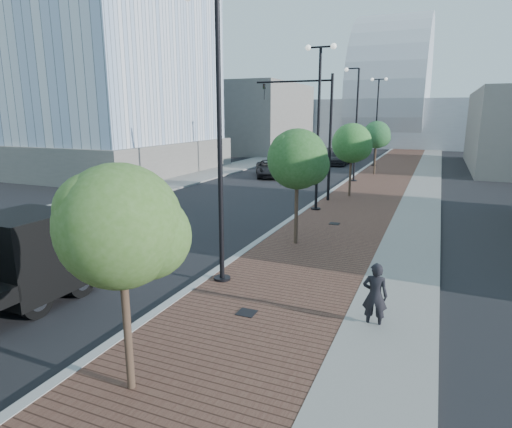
% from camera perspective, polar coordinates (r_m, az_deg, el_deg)
% --- Properties ---
extents(sidewalk, '(7.00, 140.00, 0.12)m').
position_cam_1_polar(sidewalk, '(42.71, 18.03, 4.99)').
color(sidewalk, '#4C2D23').
rests_on(sidewalk, ground).
extents(concrete_strip, '(2.40, 140.00, 0.13)m').
position_cam_1_polar(concrete_strip, '(42.58, 21.65, 4.69)').
color(concrete_strip, slate).
rests_on(concrete_strip, ground).
extents(curb, '(0.30, 140.00, 0.14)m').
position_cam_1_polar(curb, '(43.14, 13.39, 5.36)').
color(curb, gray).
rests_on(curb, ground).
extents(west_sidewalk, '(4.00, 140.00, 0.12)m').
position_cam_1_polar(west_sidewalk, '(47.03, -2.50, 6.30)').
color(west_sidewalk, slate).
rests_on(west_sidewalk, ground).
extents(white_sedan, '(3.22, 4.68, 1.46)m').
position_cam_1_polar(white_sedan, '(17.03, -21.70, -4.43)').
color(white_sedan, silver).
rests_on(white_sedan, ground).
extents(dark_car_mid, '(4.48, 5.95, 1.50)m').
position_cam_1_polar(dark_car_mid, '(39.54, 1.89, 6.03)').
color(dark_car_mid, black).
rests_on(dark_car_mid, ground).
extents(dark_car_far, '(2.19, 5.30, 1.54)m').
position_cam_1_polar(dark_car_far, '(49.82, 10.89, 7.28)').
color(dark_car_far, black).
rests_on(dark_car_far, ground).
extents(pedestrian, '(0.68, 0.47, 1.81)m').
position_cam_1_polar(pedestrian, '(12.00, 15.42, -10.35)').
color(pedestrian, black).
rests_on(pedestrian, ground).
extents(streetlight_1, '(1.44, 0.56, 9.21)m').
position_cam_1_polar(streetlight_1, '(13.89, -5.21, 7.91)').
color(streetlight_1, black).
rests_on(streetlight_1, ground).
extents(streetlight_2, '(1.72, 0.56, 9.28)m').
position_cam_1_polar(streetlight_2, '(25.05, 8.22, 11.19)').
color(streetlight_2, black).
rests_on(streetlight_2, ground).
extents(streetlight_3, '(1.44, 0.56, 9.21)m').
position_cam_1_polar(streetlight_3, '(36.81, 12.89, 10.81)').
color(streetlight_3, black).
rests_on(streetlight_3, ground).
extents(streetlight_4, '(1.72, 0.56, 9.28)m').
position_cam_1_polar(streetlight_4, '(48.64, 15.62, 11.69)').
color(streetlight_4, black).
rests_on(streetlight_4, ground).
extents(traffic_mast, '(5.09, 0.20, 8.00)m').
position_cam_1_polar(traffic_mast, '(28.18, 8.02, 11.72)').
color(traffic_mast, black).
rests_on(traffic_mast, ground).
extents(tree_0, '(2.42, 2.38, 4.72)m').
position_cam_1_polar(tree_0, '(8.46, -17.19, -1.62)').
color(tree_0, '#382619').
rests_on(tree_0, ground).
extents(tree_1, '(2.54, 2.52, 5.01)m').
position_cam_1_polar(tree_1, '(18.14, 5.64, 7.17)').
color(tree_1, '#382619').
rests_on(tree_1, ground).
extents(tree_2, '(2.64, 2.63, 5.01)m').
position_cam_1_polar(tree_2, '(29.78, 12.62, 9.09)').
color(tree_2, '#382619').
rests_on(tree_2, ground).
extents(tree_3, '(2.52, 2.49, 4.98)m').
position_cam_1_polar(tree_3, '(41.62, 15.69, 10.02)').
color(tree_3, '#382619').
rests_on(tree_3, ground).
extents(tower_podium, '(19.00, 19.00, 3.00)m').
position_cam_1_polar(tower_podium, '(46.34, -19.42, 7.27)').
color(tower_podium, '#635F59').
rests_on(tower_podium, ground).
extents(convention_center, '(50.00, 30.00, 50.00)m').
position_cam_1_polar(convention_center, '(87.67, 17.39, 12.75)').
color(convention_center, '#A5A9AF').
rests_on(convention_center, ground).
extents(commercial_block_nw, '(14.00, 20.00, 10.00)m').
position_cam_1_polar(commercial_block_nw, '(67.81, -0.63, 12.56)').
color(commercial_block_nw, '#66625C').
rests_on(commercial_block_nw, ground).
extents(utility_cover_1, '(0.50, 0.50, 0.02)m').
position_cam_1_polar(utility_cover_1, '(12.45, -1.24, -12.89)').
color(utility_cover_1, black).
rests_on(utility_cover_1, sidewalk).
extents(utility_cover_2, '(0.50, 0.50, 0.02)m').
position_cam_1_polar(utility_cover_2, '(22.37, 10.32, -1.25)').
color(utility_cover_2, black).
rests_on(utility_cover_2, sidewalk).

